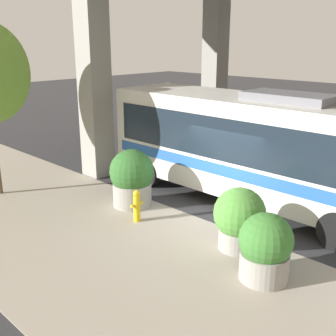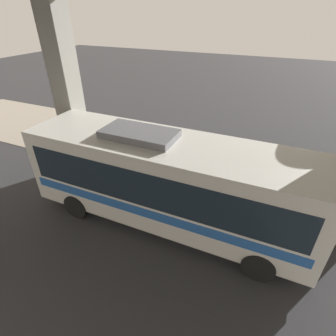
# 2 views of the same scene
# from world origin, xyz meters

# --- Properties ---
(ground_plane) EXTENTS (80.00, 80.00, 0.00)m
(ground_plane) POSITION_xyz_m (0.00, 0.00, 0.00)
(ground_plane) COLOR #2D2D30
(ground_plane) RESTS_ON ground
(sidewalk_strip) EXTENTS (6.00, 40.00, 0.02)m
(sidewalk_strip) POSITION_xyz_m (-3.00, 0.00, 0.01)
(sidewalk_strip) COLOR gray
(sidewalk_strip) RESTS_ON ground
(bus) EXTENTS (2.74, 10.02, 3.55)m
(bus) POSITION_xyz_m (2.14, -0.21, 1.92)
(bus) COLOR silver
(bus) RESTS_ON ground
(fire_hydrant) EXTENTS (0.41, 0.20, 0.95)m
(fire_hydrant) POSITION_xyz_m (-1.40, 1.31, 0.48)
(fire_hydrant) COLOR gold
(fire_hydrant) RESTS_ON ground
(planter_front) EXTENTS (1.28, 1.28, 1.59)m
(planter_front) POSITION_xyz_m (-0.73, -1.69, 0.81)
(planter_front) COLOR gray
(planter_front) RESTS_ON ground
(planter_middle) EXTENTS (1.36, 1.36, 1.80)m
(planter_middle) POSITION_xyz_m (-0.68, 2.32, 0.90)
(planter_middle) COLOR gray
(planter_middle) RESTS_ON ground
(planter_back) EXTENTS (1.16, 1.16, 1.53)m
(planter_back) POSITION_xyz_m (-1.50, -2.90, 0.75)
(planter_back) COLOR gray
(planter_back) RESTS_ON ground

